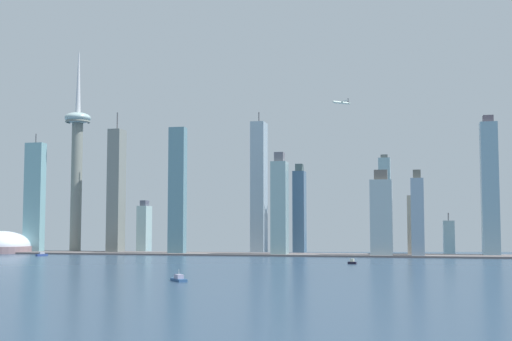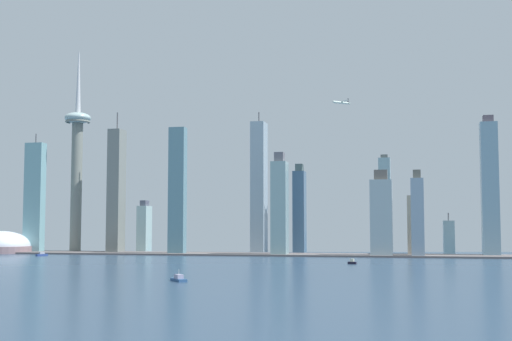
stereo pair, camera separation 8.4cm
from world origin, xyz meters
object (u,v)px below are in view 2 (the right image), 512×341
skyscraper_7 (449,237)px  skyscraper_12 (381,216)px  skyscraper_5 (259,188)px  skyscraper_3 (280,207)px  skyscraper_9 (413,226)px  skyscraper_2 (418,216)px  skyscraper_6 (385,205)px  boat_0 (179,279)px  skyscraper_1 (116,191)px  boat_1 (42,255)px  skyscraper_10 (144,228)px  boat_2 (352,262)px  observation_tower (77,154)px  skyscraper_0 (35,198)px  skyscraper_11 (177,191)px  airplane (341,102)px  skyscraper_4 (490,188)px  stadium_dome (2,247)px  skyscraper_8 (299,211)px

skyscraper_7 → skyscraper_12: (-82.26, -103.12, 26.59)m
skyscraper_5 → skyscraper_12: size_ratio=1.83×
skyscraper_5 → skyscraper_12: 181.95m
skyscraper_3 → skyscraper_9: 167.78m
skyscraper_2 → skyscraper_9: size_ratio=1.22×
skyscraper_6 → boat_0: (-115.72, -483.85, -62.20)m
skyscraper_1 → boat_1: skyscraper_1 is taller
skyscraper_9 → skyscraper_10: (-366.04, 22.60, -3.49)m
skyscraper_2 → boat_2: bearing=-110.8°
skyscraper_12 → observation_tower: bearing=173.7°
observation_tower → skyscraper_1: 83.59m
skyscraper_0 → skyscraper_11: bearing=-4.1°
skyscraper_12 → boat_2: skyscraper_12 is taller
observation_tower → skyscraper_10: 143.05m
skyscraper_3 → airplane: airplane is taller
skyscraper_12 → airplane: bearing=130.9°
skyscraper_12 → airplane: airplane is taller
skyscraper_3 → boat_1: 300.94m
skyscraper_4 → boat_1: bearing=-169.2°
skyscraper_2 → skyscraper_4: 100.52m
skyscraper_1 → skyscraper_5: size_ratio=1.01×
skyscraper_10 → skyscraper_12: (329.60, -64.60, 14.70)m
skyscraper_2 → boat_0: skyscraper_2 is taller
stadium_dome → skyscraper_11: size_ratio=0.48×
observation_tower → skyscraper_5: size_ratio=1.59×
observation_tower → skyscraper_7: 523.67m
skyscraper_11 → boat_1: 186.29m
skyscraper_10 → skyscraper_5: bearing=-0.0°
airplane → skyscraper_11: bearing=-28.6°
skyscraper_6 → skyscraper_10: size_ratio=1.80×
skyscraper_8 → skyscraper_10: (-219.28, -1.14, -22.76)m
skyscraper_3 → skyscraper_11: skyscraper_11 is taller
skyscraper_8 → airplane: 154.24m
stadium_dome → airplane: size_ratio=3.51×
skyscraper_11 → boat_2: bearing=-35.9°
skyscraper_3 → skyscraper_6: 146.82m
skyscraper_8 → boat_1: size_ratio=7.60×
skyscraper_12 → skyscraper_1: bearing=173.6°
skyscraper_6 → boat_0: size_ratio=7.59×
skyscraper_10 → skyscraper_0: bearing=-165.0°
observation_tower → skyscraper_3: observation_tower is taller
skyscraper_7 → skyscraper_10: (-411.86, -38.52, 11.89)m
stadium_dome → skyscraper_11: skyscraper_11 is taller
skyscraper_1 → skyscraper_4: skyscraper_1 is taller
skyscraper_1 → skyscraper_7: (443.79, 62.72, -63.09)m
observation_tower → boat_1: bearing=-83.5°
skyscraper_5 → airplane: airplane is taller
observation_tower → stadium_dome: (-86.87, -43.33, -130.40)m
stadium_dome → skyscraper_6: 521.44m
skyscraper_5 → observation_tower: bearing=-176.2°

